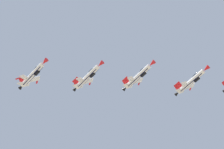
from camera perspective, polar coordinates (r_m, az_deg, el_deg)
The scene contains 4 objects.
fighter_jet_left_wing at distance 143.34m, azimuth 11.44°, elevation -0.95°, with size 8.51×15.95×6.47m.
fighter_jet_right_wing at distance 141.73m, azimuth 3.85°, elevation -0.22°, with size 8.38×15.95×6.63m.
fighter_jet_left_outer at distance 142.56m, azimuth -3.52°, elevation -0.29°, with size 8.07×15.95×6.98m.
fighter_jet_right_outer at distance 142.59m, azimuth -11.41°, elevation 0.02°, with size 8.30×15.95×6.72m.
Camera 1 is at (-4.62, -7.44, 1.95)m, focal length 63.10 mm.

